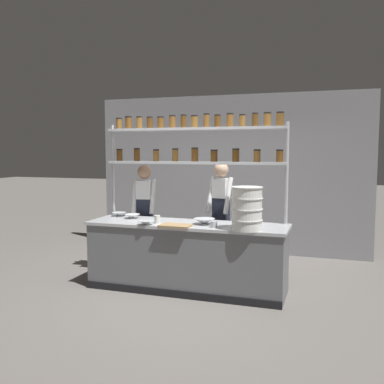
{
  "coord_description": "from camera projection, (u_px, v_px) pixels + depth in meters",
  "views": [
    {
      "loc": [
        1.85,
        -5.38,
        1.89
      ],
      "look_at": [
        0.01,
        0.2,
        1.32
      ],
      "focal_mm": 40.0,
      "sensor_mm": 36.0,
      "label": 1
    }
  ],
  "objects": [
    {
      "name": "ground_plane",
      "position": [
        187.0,
        289.0,
        5.85
      ],
      "size": [
        40.0,
        40.0,
        0.0
      ],
      "primitive_type": "plane",
      "color": "slate"
    },
    {
      "name": "back_wall",
      "position": [
        229.0,
        174.0,
        7.99
      ],
      "size": [
        5.12,
        0.12,
        2.91
      ],
      "primitive_type": "cube",
      "color": "#939399",
      "rests_on": "ground_plane"
    },
    {
      "name": "prep_counter",
      "position": [
        187.0,
        256.0,
        5.8
      ],
      "size": [
        2.72,
        0.76,
        0.92
      ],
      "color": "slate",
      "rests_on": "ground_plane"
    },
    {
      "name": "spice_shelf_unit",
      "position": [
        195.0,
        147.0,
        5.97
      ],
      "size": [
        2.6,
        0.28,
        2.4
      ],
      "color": "#B7BABF",
      "rests_on": "ground_plane"
    },
    {
      "name": "chef_left",
      "position": [
        144.0,
        211.0,
        6.56
      ],
      "size": [
        0.4,
        0.32,
        1.67
      ],
      "rotation": [
        0.0,
        0.0,
        0.18
      ],
      "color": "black",
      "rests_on": "ground_plane"
    },
    {
      "name": "chef_center",
      "position": [
        221.0,
        211.0,
        6.41
      ],
      "size": [
        0.4,
        0.33,
        1.72
      ],
      "rotation": [
        0.0,
        0.0,
        -0.21
      ],
      "color": "black",
      "rests_on": "ground_plane"
    },
    {
      "name": "container_stack",
      "position": [
        247.0,
        208.0,
        5.22
      ],
      "size": [
        0.39,
        0.39,
        0.53
      ],
      "color": "white",
      "rests_on": "prep_counter"
    },
    {
      "name": "cutting_board",
      "position": [
        175.0,
        226.0,
        5.49
      ],
      "size": [
        0.4,
        0.26,
        0.02
      ],
      "color": "#A88456",
      "rests_on": "prep_counter"
    },
    {
      "name": "prep_bowl_near_left",
      "position": [
        146.0,
        223.0,
        5.61
      ],
      "size": [
        0.2,
        0.2,
        0.06
      ],
      "color": "silver",
      "rests_on": "prep_counter"
    },
    {
      "name": "prep_bowl_center_front",
      "position": [
        132.0,
        216.0,
        6.15
      ],
      "size": [
        0.22,
        0.22,
        0.06
      ],
      "color": "white",
      "rests_on": "prep_counter"
    },
    {
      "name": "prep_bowl_center_back",
      "position": [
        244.0,
        222.0,
        5.65
      ],
      "size": [
        0.18,
        0.18,
        0.05
      ],
      "color": "white",
      "rests_on": "prep_counter"
    },
    {
      "name": "prep_bowl_near_right",
      "position": [
        119.0,
        214.0,
        6.35
      ],
      "size": [
        0.21,
        0.21,
        0.06
      ],
      "color": "silver",
      "rests_on": "prep_counter"
    },
    {
      "name": "prep_bowl_far_left",
      "position": [
        204.0,
        222.0,
        5.64
      ],
      "size": [
        0.28,
        0.28,
        0.08
      ],
      "color": "silver",
      "rests_on": "prep_counter"
    },
    {
      "name": "serving_cup_front",
      "position": [
        214.0,
        224.0,
        5.42
      ],
      "size": [
        0.09,
        0.09,
        0.08
      ],
      "color": "#B2B7BC",
      "rests_on": "prep_counter"
    },
    {
      "name": "serving_cup_by_board",
      "position": [
        157.0,
        219.0,
        5.72
      ],
      "size": [
        0.08,
        0.08,
        0.11
      ],
      "color": "silver",
      "rests_on": "prep_counter"
    }
  ]
}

